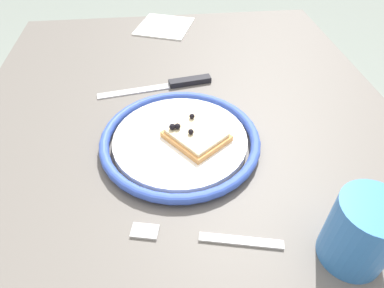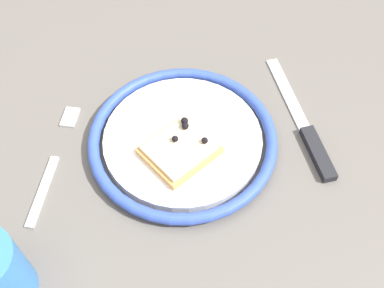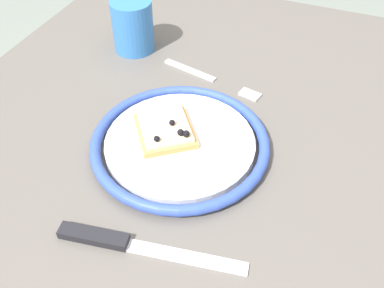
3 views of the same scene
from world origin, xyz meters
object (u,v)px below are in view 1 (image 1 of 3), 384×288
Objects in this scene: pizza_slice_near at (196,135)px; fork at (204,237)px; knife at (175,84)px; dining_table at (190,177)px; cup at (361,233)px; napkin at (165,26)px; plate at (180,140)px.

fork is at bearing 176.77° from pizza_slice_near.
pizza_slice_near is 0.51× the size of knife.
dining_table is 0.33m from cup.
dining_table is at bearing 31.06° from pizza_slice_near.
pizza_slice_near is 0.18m from fork.
fork and napkin have the same top height.
knife is at bearing 6.52° from pizza_slice_near.
knife is 1.20× the size of fork.
pizza_slice_near is at bearing 37.24° from cup.
plate reaches higher than knife.
dining_table is 0.22m from fork.
napkin is at bearing 0.34° from plate.
pizza_slice_near reaches higher than dining_table.
fork is (-0.18, 0.01, -0.02)m from pizza_slice_near.
knife is at bearing 4.13° from dining_table.
cup is at bearing -143.12° from dining_table.
cup reaches higher than fork.
knife is at bearing 24.79° from cup.
pizza_slice_near reaches higher than plate.
cup is (-0.24, -0.18, 0.15)m from dining_table.
pizza_slice_near is at bearing -176.57° from napkin.
pizza_slice_near is at bearing -173.48° from knife.
knife reaches higher than napkin.
plate reaches higher than fork.
cup reaches higher than dining_table.
pizza_slice_near reaches higher than fork.
dining_table is 0.20m from knife.
knife is 0.30m from napkin.
knife is 1.67× the size of napkin.
pizza_slice_near is 0.28m from cup.
cup is at bearing -155.21° from knife.
plate reaches higher than dining_table.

